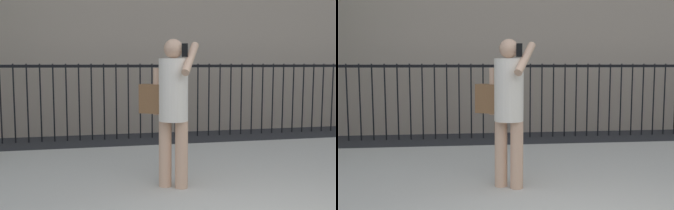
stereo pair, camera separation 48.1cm
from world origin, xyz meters
TOP-DOWN VIEW (x-y plane):
  - sidewalk at (0.00, 2.20)m, footprint 28.00×4.40m
  - iron_fence at (0.00, 5.90)m, footprint 12.03×0.04m
  - pedestrian_on_phone at (-0.57, 1.96)m, footprint 0.72×0.60m

SIDE VIEW (x-z plane):
  - sidewalk at x=0.00m, z-range 0.00..0.15m
  - iron_fence at x=0.00m, z-range 0.22..1.82m
  - pedestrian_on_phone at x=-0.57m, z-range 0.29..2.03m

